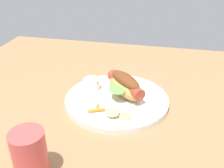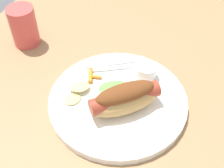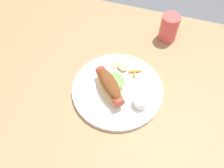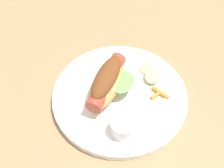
% 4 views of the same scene
% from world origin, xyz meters
% --- Properties ---
extents(ground_plane, '(1.20, 0.90, 0.02)m').
position_xyz_m(ground_plane, '(0.00, 0.00, -0.01)').
color(ground_plane, '#9E754C').
extents(plate, '(0.28, 0.28, 0.02)m').
position_xyz_m(plate, '(-0.03, -0.02, 0.01)').
color(plate, white).
rests_on(plate, ground_plane).
extents(hot_dog, '(0.14, 0.14, 0.06)m').
position_xyz_m(hot_dog, '(-0.01, -0.00, 0.05)').
color(hot_dog, tan).
rests_on(hot_dog, plate).
extents(sauce_ramekin, '(0.05, 0.05, 0.03)m').
position_xyz_m(sauce_ramekin, '(-0.11, 0.01, 0.03)').
color(sauce_ramekin, white).
rests_on(sauce_ramekin, plate).
extents(fork, '(0.09, 0.14, 0.00)m').
position_xyz_m(fork, '(-0.12, -0.04, 0.02)').
color(fork, silver).
rests_on(fork, plate).
extents(knife, '(0.09, 0.12, 0.00)m').
position_xyz_m(knife, '(-0.13, -0.06, 0.02)').
color(knife, silver).
rests_on(knife, plate).
extents(chips_pile, '(0.08, 0.05, 0.01)m').
position_xyz_m(chips_pile, '(-0.01, -0.11, 0.02)').
color(chips_pile, '#D7C376').
rests_on(chips_pile, plate).
extents(carrot_garnish, '(0.04, 0.04, 0.01)m').
position_xyz_m(carrot_garnish, '(-0.07, -0.10, 0.02)').
color(carrot_garnish, orange).
rests_on(carrot_garnish, plate).
extents(drinking_cup, '(0.07, 0.07, 0.10)m').
position_xyz_m(drinking_cup, '(-0.13, -0.31, 0.05)').
color(drinking_cup, '#D84C47').
rests_on(drinking_cup, ground_plane).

